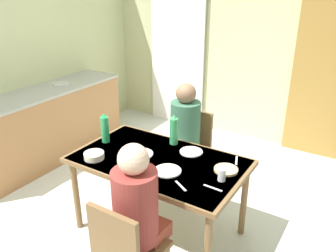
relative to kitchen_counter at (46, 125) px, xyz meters
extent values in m
plane|color=silver|center=(1.66, -0.34, -0.45)|extent=(6.10, 6.10, 0.00)
cube|color=#C1BF8F|center=(1.66, 2.01, 0.82)|extent=(4.18, 0.10, 2.55)
cube|color=#BCC18E|center=(-0.33, 0.25, 0.82)|extent=(0.10, 3.52, 2.55)
cube|color=olive|center=(2.87, 1.93, 0.55)|extent=(0.80, 0.05, 2.00)
cube|color=white|center=(0.77, 1.91, 0.62)|extent=(0.90, 0.03, 2.14)
cube|color=#A06D44|center=(0.00, 0.00, -0.02)|extent=(0.60, 2.12, 0.87)
cube|color=#9E9E99|center=(0.00, 0.00, 0.43)|extent=(0.61, 2.16, 0.03)
cylinder|color=#B7B7BC|center=(0.00, 0.32, 0.45)|extent=(0.21, 0.21, 0.01)
cube|color=brown|center=(1.99, -0.43, 0.27)|extent=(1.45, 0.86, 0.04)
cube|color=#E6B96C|center=(1.99, -0.43, 0.29)|extent=(1.39, 0.83, 0.00)
cylinder|color=brown|center=(1.33, -0.79, -0.10)|extent=(0.06, 0.06, 0.70)
cylinder|color=brown|center=(2.64, -0.79, -0.10)|extent=(0.06, 0.06, 0.70)
cylinder|color=brown|center=(1.33, -0.07, -0.10)|extent=(0.06, 0.06, 0.70)
cylinder|color=brown|center=(2.64, -0.07, -0.10)|extent=(0.06, 0.06, 0.70)
cube|color=brown|center=(2.24, -1.14, 0.00)|extent=(0.40, 0.40, 0.04)
cube|color=brown|center=(2.24, -1.32, 0.21)|extent=(0.38, 0.04, 0.42)
cylinder|color=brown|center=(2.07, -0.97, -0.25)|extent=(0.04, 0.04, 0.41)
cube|color=brown|center=(1.87, 0.28, 0.00)|extent=(0.40, 0.40, 0.04)
cube|color=brown|center=(1.87, 0.46, 0.21)|extent=(0.38, 0.04, 0.42)
cylinder|color=brown|center=(2.04, 0.11, -0.25)|extent=(0.04, 0.04, 0.41)
cylinder|color=brown|center=(1.70, 0.11, -0.25)|extent=(0.04, 0.04, 0.41)
cylinder|color=brown|center=(2.04, 0.45, -0.25)|extent=(0.04, 0.04, 0.41)
cylinder|color=brown|center=(1.70, 0.45, -0.25)|extent=(0.04, 0.04, 0.41)
cube|color=brown|center=(2.24, -0.98, 0.06)|extent=(0.30, 0.22, 0.12)
cylinder|color=maroon|center=(2.24, -1.09, 0.32)|extent=(0.30, 0.30, 0.52)
sphere|color=beige|center=(2.24, -1.09, 0.67)|extent=(0.20, 0.20, 0.20)
cube|color=#3D6C45|center=(1.87, 0.12, 0.06)|extent=(0.30, 0.22, 0.12)
cylinder|color=#38664C|center=(1.87, 0.23, 0.32)|extent=(0.30, 0.30, 0.52)
sphere|color=#846047|center=(1.87, 0.23, 0.67)|extent=(0.20, 0.20, 0.20)
cylinder|color=#349A58|center=(1.94, -0.10, 0.41)|extent=(0.08, 0.08, 0.25)
cone|color=#3A9057|center=(1.94, -0.10, 0.55)|extent=(0.06, 0.06, 0.04)
cylinder|color=#289E57|center=(1.38, -0.41, 0.41)|extent=(0.07, 0.07, 0.25)
cone|color=green|center=(1.38, -0.41, 0.55)|extent=(0.05, 0.05, 0.04)
cylinder|color=#F3E8CE|center=(1.52, -0.71, 0.32)|extent=(0.17, 0.17, 0.05)
cylinder|color=white|center=(1.81, -0.44, 0.29)|extent=(0.22, 0.22, 0.01)
cylinder|color=white|center=(2.16, -0.17, 0.29)|extent=(0.20, 0.20, 0.01)
cylinder|color=white|center=(2.16, -0.56, 0.29)|extent=(0.22, 0.22, 0.01)
cylinder|color=silver|center=(2.57, -0.45, 0.34)|extent=(0.06, 0.06, 0.10)
cylinder|color=#DBB77A|center=(2.54, -0.30, 0.30)|extent=(0.19, 0.19, 0.02)
cube|color=silver|center=(2.55, -0.10, 0.29)|extent=(0.07, 0.15, 0.00)
cube|color=silver|center=(1.94, -0.64, 0.29)|extent=(0.12, 0.11, 0.00)
cube|color=silver|center=(2.35, -0.68, 0.29)|extent=(0.14, 0.09, 0.00)
cube|color=silver|center=(2.56, -0.58, 0.29)|extent=(0.15, 0.02, 0.00)
camera|label=1|loc=(3.40, -2.54, 1.68)|focal=36.59mm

